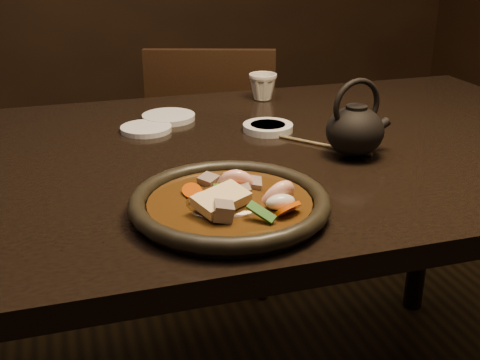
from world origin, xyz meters
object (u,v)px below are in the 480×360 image
object	(u,v)px
table	(235,185)
plate	(230,204)
tea_cup	(263,86)
teapot	(355,128)
chair	(214,162)

from	to	relation	value
table	plate	world-z (taller)	plate
table	tea_cup	distance (m)	0.40
tea_cup	plate	bearing A→B (deg)	-113.16
plate	tea_cup	world-z (taller)	tea_cup
tea_cup	teapot	size ratio (longest dim) A/B	0.48
table	tea_cup	bearing A→B (deg)	63.08
table	chair	xyz separation A→B (m)	(0.13, 0.70, -0.22)
plate	tea_cup	distance (m)	0.68
tea_cup	teapot	bearing A→B (deg)	-85.94
table	chair	size ratio (longest dim) A/B	1.90
chair	plate	bearing A→B (deg)	94.97
teapot	table	bearing A→B (deg)	145.30
table	teapot	world-z (taller)	teapot
table	teapot	xyz separation A→B (m)	(0.21, -0.10, 0.13)
chair	teapot	xyz separation A→B (m)	(0.08, -0.80, 0.35)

